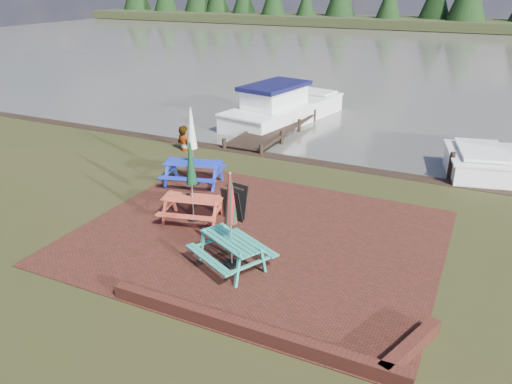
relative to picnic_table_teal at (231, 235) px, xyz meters
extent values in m
plane|color=black|center=(-0.08, 0.54, -0.81)|extent=(120.00, 120.00, 0.00)
cube|color=#391B12|center=(-0.08, 1.54, -0.80)|extent=(9.00, 7.50, 0.02)
cube|color=#4C1E16|center=(1.42, -2.06, -0.66)|extent=(6.00, 0.22, 0.30)
cube|color=#4C1E16|center=(4.22, -1.26, -0.66)|extent=(0.82, 1.77, 0.30)
cube|color=#4C4941|center=(-0.08, 37.54, -0.81)|extent=(120.00, 60.00, 0.02)
cube|color=black|center=(-0.08, 66.54, -0.31)|extent=(120.00, 10.00, 1.20)
cube|color=teal|center=(0.00, 0.00, -0.13)|extent=(1.77, 1.33, 0.04)
cube|color=teal|center=(-0.28, -0.56, -0.39)|extent=(1.58, 0.95, 0.04)
cube|color=teal|center=(0.28, 0.56, -0.39)|extent=(1.58, 0.95, 0.04)
cube|color=teal|center=(-0.64, 0.33, -0.47)|extent=(0.72, 1.31, 0.68)
cube|color=teal|center=(0.64, -0.33, -0.47)|extent=(0.72, 1.31, 0.68)
cylinder|color=black|center=(0.00, 0.00, -0.76)|extent=(0.33, 0.33, 0.09)
cylinder|color=#B2B2B7|center=(0.00, 0.00, 0.34)|extent=(0.03, 0.03, 2.30)
cone|color=maroon|center=(0.00, 0.00, 0.90)|extent=(0.29, 0.29, 1.15)
cube|color=#C04731|center=(-2.07, 1.65, -0.14)|extent=(1.72, 0.98, 0.04)
cube|color=#C04731|center=(-1.93, 1.06, -0.40)|extent=(1.62, 0.58, 0.04)
cube|color=#C04731|center=(-2.21, 2.25, -0.40)|extent=(1.62, 0.58, 0.04)
cube|color=#C04731|center=(-2.75, 1.49, -0.47)|extent=(0.39, 1.38, 0.66)
cube|color=#C04731|center=(-1.39, 1.81, -0.47)|extent=(0.39, 1.38, 0.66)
cylinder|color=black|center=(-2.07, 1.65, -0.76)|extent=(0.32, 0.32, 0.09)
cylinder|color=#B2B2B7|center=(-2.07, 1.65, 0.31)|extent=(0.03, 0.03, 2.24)
cone|color=black|center=(-2.07, 1.65, 0.85)|extent=(0.29, 0.29, 1.12)
cube|color=#172BB2|center=(-3.45, 3.87, -0.06)|extent=(1.93, 1.14, 0.04)
cube|color=#172BB2|center=(-3.28, 3.21, -0.36)|extent=(1.81, 0.70, 0.04)
cube|color=#172BB2|center=(-3.63, 4.53, -0.36)|extent=(1.81, 0.70, 0.04)
cube|color=#172BB2|center=(-4.21, 3.67, -0.44)|extent=(0.48, 1.53, 0.74)
cube|color=#172BB2|center=(-2.70, 4.07, -0.44)|extent=(0.48, 1.53, 0.74)
cylinder|color=black|center=(-3.45, 3.87, -0.76)|extent=(0.36, 0.36, 0.10)
cylinder|color=#B2B2B7|center=(-3.45, 3.87, 0.45)|extent=(0.04, 0.04, 2.51)
cone|color=silver|center=(-3.45, 3.87, 1.05)|extent=(0.32, 0.32, 1.25)
cube|color=black|center=(-1.08, 2.03, -0.32)|extent=(0.62, 0.33, 0.96)
cube|color=black|center=(-1.08, 2.36, -0.32)|extent=(0.62, 0.33, 0.96)
cube|color=black|center=(-1.08, 2.20, 0.14)|extent=(0.59, 0.14, 0.03)
cube|color=black|center=(-3.58, 12.04, -0.69)|extent=(1.60, 9.00, 0.06)
cube|color=black|center=(-4.33, 12.04, -0.64)|extent=(0.08, 9.00, 0.08)
cube|color=black|center=(-2.83, 12.04, -0.64)|extent=(0.08, 9.00, 0.08)
cylinder|color=black|center=(-4.38, 7.54, -0.91)|extent=(0.16, 0.16, 1.00)
cylinder|color=black|center=(-2.78, 7.54, -0.91)|extent=(0.16, 0.16, 1.00)
cube|color=white|center=(-4.11, 13.02, -0.67)|extent=(3.74, 7.44, 1.02)
cube|color=white|center=(-4.11, 13.02, -0.14)|extent=(3.82, 7.59, 0.08)
cube|color=white|center=(-4.27, 12.19, 0.34)|extent=(2.29, 3.26, 0.86)
cube|color=#0E0E33|center=(-4.27, 12.19, 0.83)|extent=(2.56, 3.72, 0.18)
cube|color=white|center=(-3.59, 15.68, -0.01)|extent=(2.28, 1.65, 0.10)
cube|color=white|center=(4.74, 8.87, 0.03)|extent=(1.92, 2.61, 0.11)
imported|color=gray|center=(-5.64, 6.68, 0.17)|extent=(0.80, 0.63, 1.95)
camera|label=1|loc=(4.79, -8.70, 5.30)|focal=35.00mm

